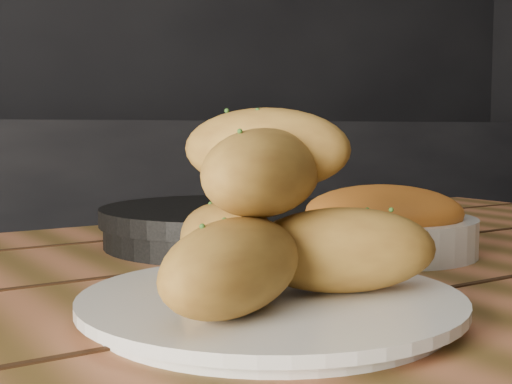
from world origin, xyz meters
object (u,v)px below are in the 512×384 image
skillet (226,225)px  bowl (383,223)px  plate (271,305)px  bread_rolls (267,216)px

skillet → bowl: (0.11, -0.14, 0.01)m
bowl → plate: bearing=-148.8°
plate → skillet: bearing=64.8°
bread_rolls → bowl: size_ratio=1.26×
bread_rolls → skillet: bearing=64.4°
plate → bread_rolls: size_ratio=1.09×
skillet → bowl: 0.18m
skillet → bowl: bowl is taller
plate → skillet: skillet is taller
bread_rolls → bowl: (0.25, 0.15, -0.04)m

